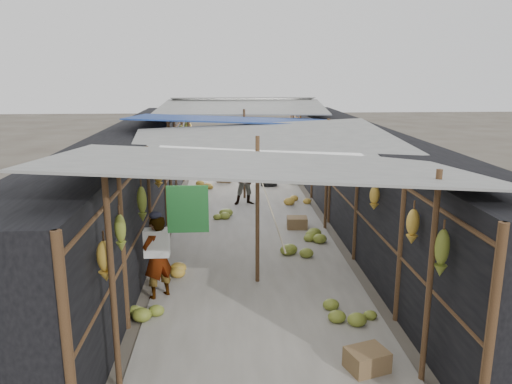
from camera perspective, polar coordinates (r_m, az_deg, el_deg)
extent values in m
cube|color=#9E998E|center=(12.26, -0.87, -3.58)|extent=(3.60, 16.00, 0.02)
cube|color=black|center=(12.16, -13.71, 1.43)|extent=(1.40, 15.00, 2.30)
cube|color=black|center=(12.39, 11.69, 1.76)|extent=(1.40, 15.00, 2.30)
cube|color=brown|center=(6.68, 12.56, -18.28)|extent=(0.57, 0.51, 0.29)
cube|color=brown|center=(11.87, 4.71, -3.55)|extent=(0.50, 0.41, 0.28)
cube|color=brown|center=(16.80, -3.57, 1.62)|extent=(0.58, 0.52, 0.30)
cylinder|color=black|center=(16.24, 1.48, 0.98)|extent=(0.55, 0.55, 0.16)
imported|color=silver|center=(8.31, -11.20, -7.34)|extent=(0.61, 0.58, 1.40)
imported|color=#1E3A96|center=(13.80, -1.04, 1.53)|extent=(0.78, 0.64, 1.50)
imported|color=#43403A|center=(16.70, 4.14, 2.74)|extent=(0.49, 0.70, 0.98)
cylinder|color=brown|center=(5.84, -16.08, -10.52)|extent=(0.07, 0.07, 2.60)
cylinder|color=brown|center=(6.16, 19.26, -9.50)|extent=(0.07, 0.07, 2.60)
cylinder|color=brown|center=(8.54, 0.17, -2.25)|extent=(0.07, 0.07, 2.60)
cylinder|color=brown|center=(11.51, -9.77, 1.71)|extent=(0.07, 0.07, 2.60)
cylinder|color=brown|center=(11.68, 8.09, 1.94)|extent=(0.07, 0.07, 2.60)
cylinder|color=brown|center=(14.40, -1.34, 4.28)|extent=(0.07, 0.07, 2.60)
cylinder|color=brown|center=(17.41, -7.68, 5.79)|extent=(0.07, 0.07, 2.60)
cylinder|color=brown|center=(17.51, 4.21, 5.92)|extent=(0.07, 0.07, 2.60)
cube|color=gray|center=(6.33, 1.32, 3.26)|extent=(5.21, 3.19, 0.52)
cube|color=gray|center=(9.52, 0.92, 5.85)|extent=(5.23, 3.73, 0.50)
cube|color=navy|center=(12.76, -1.57, 8.28)|extent=(5.40, 3.60, 0.41)
cube|color=gray|center=(16.05, -1.61, 9.74)|extent=(5.37, 3.66, 0.27)
cube|color=gray|center=(18.44, -1.55, 10.55)|extent=(5.00, 1.99, 0.24)
cylinder|color=brown|center=(11.90, -10.62, 5.73)|extent=(0.06, 15.00, 0.06)
cylinder|color=brown|center=(12.07, 8.67, 5.92)|extent=(0.06, 15.00, 0.06)
cylinder|color=gray|center=(11.82, -0.91, 5.91)|extent=(0.02, 15.00, 0.02)
cube|color=silver|center=(14.24, 2.13, 6.10)|extent=(0.60, 0.03, 0.55)
cube|color=#1E4A8D|center=(15.26, -2.43, 6.51)|extent=(0.65, 0.03, 0.60)
cube|color=#1B28B5|center=(12.06, -2.76, 4.61)|extent=(0.70, 0.03, 0.60)
cube|color=#2A7F37|center=(7.27, -7.81, -1.96)|extent=(0.60, 0.03, 0.70)
ellipsoid|color=gold|center=(5.83, -16.86, -7.59)|extent=(0.18, 0.15, 0.48)
ellipsoid|color=olive|center=(6.59, -15.24, -4.53)|extent=(0.15, 0.12, 0.50)
ellipsoid|color=olive|center=(8.19, -12.90, -1.38)|extent=(0.16, 0.13, 0.60)
ellipsoid|color=gold|center=(10.12, -11.11, 1.60)|extent=(0.18, 0.16, 0.41)
ellipsoid|color=gold|center=(11.05, -10.49, 3.68)|extent=(0.18, 0.16, 0.48)
ellipsoid|color=olive|center=(12.76, -9.57, 4.97)|extent=(0.16, 0.14, 0.57)
ellipsoid|color=olive|center=(14.44, -8.88, 6.05)|extent=(0.16, 0.14, 0.41)
ellipsoid|color=olive|center=(15.44, -8.54, 6.77)|extent=(0.19, 0.16, 0.43)
ellipsoid|color=olive|center=(17.40, -7.98, 7.19)|extent=(0.14, 0.12, 0.44)
ellipsoid|color=gold|center=(19.05, -7.59, 7.25)|extent=(0.16, 0.13, 0.39)
ellipsoid|color=olive|center=(6.01, 20.46, -6.57)|extent=(0.17, 0.14, 0.57)
ellipsoid|color=gold|center=(6.78, 17.47, -3.80)|extent=(0.17, 0.15, 0.48)
ellipsoid|color=gold|center=(8.34, 13.39, -0.67)|extent=(0.17, 0.14, 0.41)
ellipsoid|color=gold|center=(9.69, 10.97, 2.54)|extent=(0.17, 0.15, 0.43)
ellipsoid|color=olive|center=(11.23, 8.96, 3.80)|extent=(0.18, 0.16, 0.51)
ellipsoid|color=gold|center=(13.11, 7.16, 5.24)|extent=(0.19, 0.16, 0.49)
ellipsoid|color=gold|center=(14.31, 6.27, 5.31)|extent=(0.19, 0.16, 0.35)
ellipsoid|color=olive|center=(16.13, 5.17, 6.41)|extent=(0.20, 0.17, 0.57)
ellipsoid|color=olive|center=(17.28, 4.59, 7.43)|extent=(0.18, 0.16, 0.51)
ellipsoid|color=olive|center=(18.75, 3.95, 7.08)|extent=(0.14, 0.12, 0.59)
ellipsoid|color=gold|center=(9.46, -9.47, -8.02)|extent=(0.71, 0.60, 0.35)
ellipsoid|color=olive|center=(7.80, -12.11, -13.46)|extent=(0.50, 0.42, 0.25)
ellipsoid|color=gold|center=(16.08, -6.20, 0.95)|extent=(0.53, 0.45, 0.26)
ellipsoid|color=olive|center=(12.70, -3.42, -2.48)|extent=(0.48, 0.40, 0.24)
ellipsoid|color=olive|center=(7.89, 10.94, -12.74)|extent=(0.66, 0.56, 0.33)
ellipsoid|color=olive|center=(16.71, 3.80, 1.52)|extent=(0.57, 0.48, 0.28)
ellipsoid|color=olive|center=(10.18, 4.39, -6.50)|extent=(0.58, 0.49, 0.29)
ellipsoid|color=olive|center=(11.18, 6.71, -4.67)|extent=(0.59, 0.50, 0.29)
ellipsoid|color=gold|center=(14.13, 4.98, -0.67)|extent=(0.65, 0.55, 0.32)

